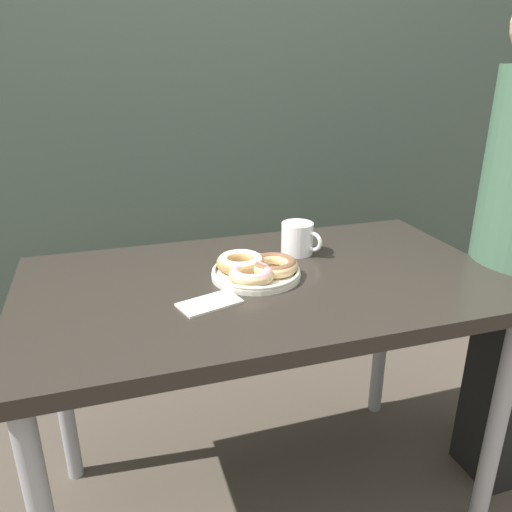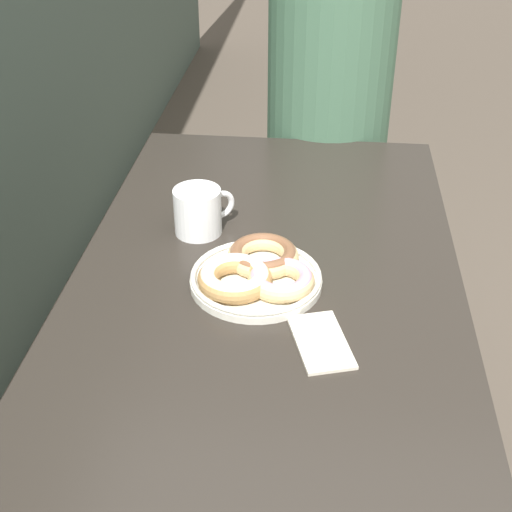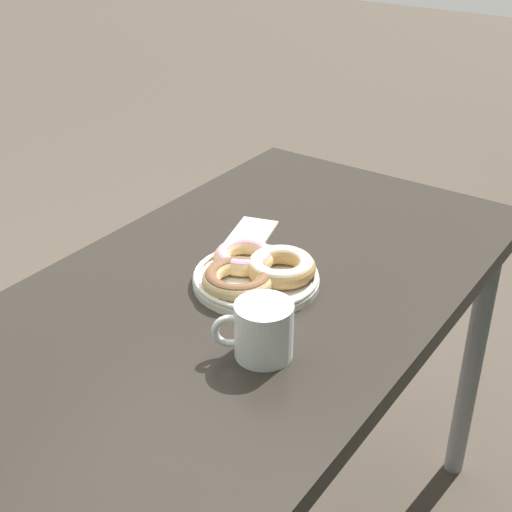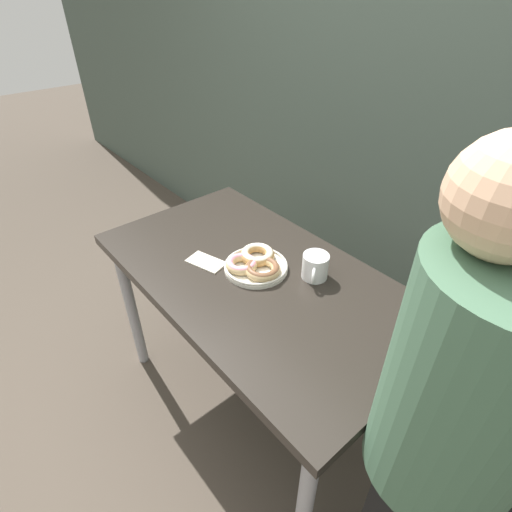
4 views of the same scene
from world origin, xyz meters
The scene contains 5 objects.
dining_table centered at (0.00, 0.27, 0.69)m, with size 1.27×0.71×0.78m.
donut_plate centered at (-0.02, 0.29, 0.80)m, with size 0.24×0.24×0.05m.
coffee_mug centered at (0.15, 0.42, 0.83)m, with size 0.10×0.12×0.09m.
person_figure centered at (0.80, 0.17, 0.81)m, with size 0.37×0.33×1.51m.
napkin centered at (-0.17, 0.17, 0.78)m, with size 0.16×0.12×0.01m.
Camera 2 is at (-1.06, 0.18, 1.51)m, focal length 50.00 mm.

